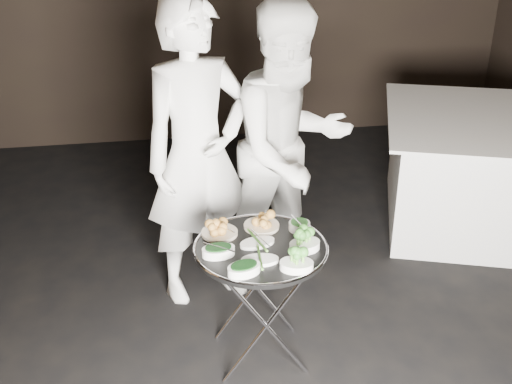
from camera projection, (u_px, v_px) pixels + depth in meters
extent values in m
cube|color=black|center=(267.00, 371.00, 3.53)|extent=(6.00, 7.00, 0.05)
cylinder|color=silver|center=(266.00, 326.00, 3.30)|extent=(0.47, 0.02, 0.69)
cylinder|color=silver|center=(266.00, 326.00, 3.30)|extent=(0.47, 0.02, 0.69)
cylinder|color=silver|center=(255.00, 286.00, 3.62)|extent=(0.47, 0.02, 0.69)
cylinder|color=silver|center=(255.00, 286.00, 3.62)|extent=(0.47, 0.02, 0.69)
cylinder|color=silver|center=(222.00, 258.00, 3.29)|extent=(0.02, 0.40, 0.02)
cylinder|color=silver|center=(298.00, 251.00, 3.34)|extent=(0.02, 0.40, 0.02)
cylinder|color=black|center=(261.00, 249.00, 3.30)|extent=(0.68, 0.68, 0.03)
torus|color=silver|center=(261.00, 247.00, 3.29)|extent=(0.70, 0.70, 0.02)
cylinder|color=beige|center=(220.00, 233.00, 3.40)|extent=(0.19, 0.19, 0.02)
cylinder|color=beige|center=(261.00, 226.00, 3.47)|extent=(0.19, 0.19, 0.02)
cylinder|color=white|center=(299.00, 226.00, 3.44)|extent=(0.12, 0.12, 0.04)
cylinder|color=silver|center=(222.00, 226.00, 3.39)|extent=(0.12, 0.15, 0.01)
cylinder|color=silver|center=(263.00, 218.00, 3.47)|extent=(0.07, 0.18, 0.01)
cylinder|color=silver|center=(299.00, 223.00, 3.42)|extent=(0.05, 0.18, 0.01)
cylinder|color=silver|center=(219.00, 247.00, 3.20)|extent=(0.15, 0.12, 0.01)
cylinder|color=silver|center=(305.00, 240.00, 3.26)|extent=(0.12, 0.15, 0.01)
cylinder|color=silver|center=(260.00, 238.00, 3.28)|extent=(0.07, 0.18, 0.01)
imported|color=white|center=(198.00, 155.00, 3.78)|extent=(0.80, 0.68, 1.87)
imported|color=white|center=(290.00, 150.00, 3.92)|extent=(1.09, 0.98, 1.83)
cube|color=white|center=(483.00, 173.00, 4.82)|extent=(1.32, 1.32, 0.82)
cube|color=white|center=(492.00, 119.00, 4.63)|extent=(1.48, 1.48, 0.02)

